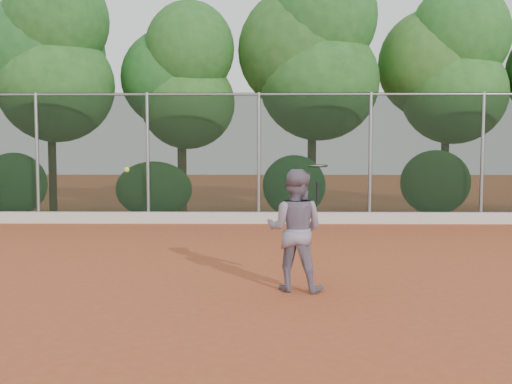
{
  "coord_description": "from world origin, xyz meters",
  "views": [
    {
      "loc": [
        0.12,
        -8.37,
        1.91
      ],
      "look_at": [
        0.0,
        1.0,
        1.25
      ],
      "focal_mm": 40.0,
      "sensor_mm": 36.0,
      "label": 1
    }
  ],
  "objects": [
    {
      "name": "ground",
      "position": [
        0.0,
        0.0,
        0.0
      ],
      "size": [
        80.0,
        80.0,
        0.0
      ],
      "primitive_type": "plane",
      "color": "#A44926",
      "rests_on": "ground"
    },
    {
      "name": "concrete_curb",
      "position": [
        0.0,
        6.82,
        0.15
      ],
      "size": [
        24.0,
        0.2,
        0.3
      ],
      "primitive_type": "cube",
      "color": "beige",
      "rests_on": "ground"
    },
    {
      "name": "tennis_player",
      "position": [
        0.56,
        -0.58,
        0.84
      ],
      "size": [
        0.95,
        0.82,
        1.68
      ],
      "primitive_type": "imported",
      "rotation": [
        0.0,
        0.0,
        2.88
      ],
      "color": "slate",
      "rests_on": "ground"
    },
    {
      "name": "chainlink_fence",
      "position": [
        -0.0,
        7.0,
        1.86
      ],
      "size": [
        24.09,
        0.09,
        3.5
      ],
      "color": "black",
      "rests_on": "ground"
    },
    {
      "name": "foliage_backdrop",
      "position": [
        -0.55,
        8.98,
        4.4
      ],
      "size": [
        23.7,
        3.63,
        7.55
      ],
      "color": "#442E1A",
      "rests_on": "ground"
    },
    {
      "name": "tennis_racket",
      "position": [
        0.85,
        -0.74,
        1.68
      ],
      "size": [
        0.35,
        0.35,
        0.51
      ],
      "color": "black",
      "rests_on": "ground"
    },
    {
      "name": "tennis_ball_in_flight",
      "position": [
        -1.72,
        -0.71,
        1.67
      ],
      "size": [
        0.07,
        0.07,
        0.07
      ],
      "color": "#DAEE36",
      "rests_on": "ground"
    }
  ]
}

